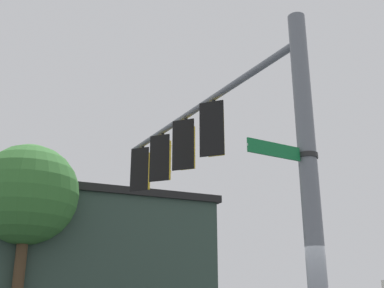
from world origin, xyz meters
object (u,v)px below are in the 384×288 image
object	(u,v)px
street_name_sign	(293,153)
traffic_light_mid_inner	(186,146)
traffic_light_arm_end	(143,170)
traffic_light_nearest_pole	(215,131)
traffic_light_mid_outer	(163,159)

from	to	relation	value
street_name_sign	traffic_light_mid_inner	bearing A→B (deg)	136.77
traffic_light_mid_inner	traffic_light_arm_end	distance (m)	2.48
traffic_light_nearest_pole	traffic_light_mid_outer	bearing A→B (deg)	141.24
traffic_light_arm_end	street_name_sign	xyz separation A→B (m)	(4.83, -4.27, -1.30)
traffic_light_mid_outer	traffic_light_arm_end	distance (m)	1.24
traffic_light_arm_end	street_name_sign	distance (m)	6.58
traffic_light_mid_outer	street_name_sign	size ratio (longest dim) A/B	1.19
traffic_light_mid_inner	street_name_sign	bearing A→B (deg)	-43.23
traffic_light_mid_outer	traffic_light_mid_inner	bearing A→B (deg)	-38.76
traffic_light_arm_end	street_name_sign	bearing A→B (deg)	-41.51
street_name_sign	traffic_light_arm_end	bearing A→B (deg)	138.49
traffic_light_nearest_pole	traffic_light_mid_outer	distance (m)	2.48
traffic_light_nearest_pole	traffic_light_mid_inner	bearing A→B (deg)	141.24
traffic_light_mid_outer	street_name_sign	bearing A→B (deg)	-42.17
traffic_light_nearest_pole	traffic_light_arm_end	xyz separation A→B (m)	(-2.90, 2.33, 0.00)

